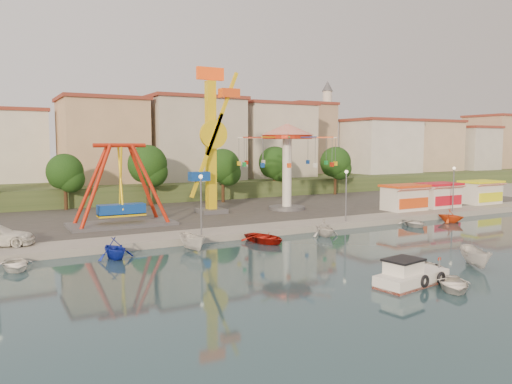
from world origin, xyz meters
TOP-DOWN VIEW (x-y plane):
  - ground at (0.00, 0.00)m, footprint 200.00×200.00m
  - quay_deck at (0.00, 62.00)m, footprint 200.00×100.00m
  - asphalt_pad at (0.00, 30.00)m, footprint 90.00×28.00m
  - hill_terrace at (0.00, 67.00)m, footprint 200.00×60.00m
  - pirate_ship_ride at (-12.93, 21.34)m, footprint 10.00×5.00m
  - kamikaze_tower at (-1.51, 25.01)m, footprint 4.57×3.10m
  - wave_swinger at (7.58, 23.72)m, footprint 11.60×11.60m
  - booth_left at (19.70, 16.49)m, footprint 5.40×3.78m
  - booth_mid at (25.58, 16.49)m, footprint 5.40×3.78m
  - booth_right at (33.58, 16.49)m, footprint 5.40×3.78m
  - lamp_post_1 at (-8.00, 13.00)m, footprint 0.14×0.14m
  - lamp_post_2 at (8.00, 13.00)m, footprint 0.14×0.14m
  - lamp_post_3 at (24.00, 13.00)m, footprint 0.14×0.14m
  - tree_1 at (-16.00, 36.24)m, footprint 4.35×4.35m
  - tree_2 at (-6.00, 35.81)m, footprint 5.02×5.02m
  - tree_3 at (4.00, 34.36)m, footprint 4.68×4.68m
  - tree_4 at (14.00, 37.35)m, footprint 4.86×4.86m
  - tree_5 at (24.00, 35.54)m, footprint 4.83×4.83m
  - building_1 at (-21.33, 51.38)m, footprint 12.33×9.01m
  - building_2 at (-8.19, 51.96)m, footprint 11.95×9.28m
  - building_3 at (5.60, 48.80)m, footprint 12.59×10.50m
  - building_4 at (19.07, 52.20)m, footprint 10.75×9.23m
  - building_5 at (32.37, 50.33)m, footprint 12.77×10.96m
  - building_6 at (44.15, 48.77)m, footprint 8.23×8.98m
  - building_7 at (56.03, 53.70)m, footprint 11.59×10.93m
  - building_8 at (69.93, 47.19)m, footprint 12.84×9.28m
  - building_9 at (83.46, 49.95)m, footprint 12.95×9.17m
  - minaret at (36.00, 54.00)m, footprint 2.80×2.80m
  - cabin_motorboat at (-2.13, -5.75)m, footprint 5.38×2.81m
  - rowboat_a at (1.01, -3.67)m, footprint 3.43×4.33m
  - rowboat_b at (-0.69, -7.72)m, footprint 4.10×4.22m
  - skiff at (5.10, -4.78)m, footprint 3.05×3.92m
  - moored_boat_0 at (-22.94, 9.80)m, footprint 2.61×3.57m
  - moored_boat_1 at (-16.24, 9.80)m, footprint 3.29×3.61m
  - moored_boat_2 at (-10.06, 9.80)m, footprint 1.63×3.78m
  - moored_boat_3 at (-3.40, 9.80)m, footprint 3.94×4.83m
  - moored_boat_4 at (2.95, 9.80)m, footprint 2.71×3.08m
  - moored_boat_6 at (14.44, 9.80)m, footprint 3.47×4.16m
  - moored_boat_7 at (19.89, 9.80)m, footprint 3.14×3.42m

SIDE VIEW (x-z plane):
  - ground at x=0.00m, z-range 0.00..0.00m
  - quay_deck at x=0.00m, z-range 0.00..0.60m
  - rowboat_b at x=-0.69m, z-range 0.00..0.71m
  - moored_boat_0 at x=-22.94m, z-range 0.00..0.72m
  - moored_boat_6 at x=14.44m, z-range 0.00..0.74m
  - rowboat_a at x=1.01m, z-range 0.00..0.81m
  - moored_boat_3 at x=-3.40m, z-range 0.00..0.88m
  - cabin_motorboat at x=-2.13m, z-range -0.42..1.38m
  - asphalt_pad at x=0.00m, z-range 0.60..0.61m
  - moored_boat_2 at x=-10.06m, z-range 0.00..1.43m
  - skiff at x=5.10m, z-range 0.00..1.44m
  - moored_boat_7 at x=19.89m, z-range 0.00..1.52m
  - moored_boat_4 at x=2.95m, z-range 0.00..1.55m
  - moored_boat_1 at x=-16.24m, z-range 0.00..1.64m
  - hill_terrace at x=0.00m, z-range 0.00..3.00m
  - booth_left at x=19.70m, z-range 0.62..3.70m
  - booth_mid at x=25.58m, z-range 0.62..3.70m
  - booth_right at x=33.58m, z-range 0.62..3.70m
  - lamp_post_1 at x=-8.00m, z-range 0.60..5.60m
  - lamp_post_2 at x=8.00m, z-range 0.60..5.60m
  - lamp_post_3 at x=24.00m, z-range 0.60..5.60m
  - pirate_ship_ride at x=-12.93m, z-range 0.39..8.39m
  - tree_1 at x=-16.00m, z-range 1.80..8.60m
  - tree_3 at x=4.00m, z-range 1.90..9.21m
  - tree_5 at x=24.00m, z-range 1.94..9.48m
  - tree_4 at x=14.00m, z-range 1.95..9.55m
  - tree_2 at x=-6.00m, z-range 1.99..9.84m
  - building_1 at x=-21.33m, z-range 3.00..11.63m
  - building_7 at x=56.03m, z-range 3.00..11.76m
  - building_3 at x=5.60m, z-range 3.00..12.20m
  - building_9 at x=83.46m, z-range 3.00..12.21m
  - building_4 at x=19.07m, z-range 3.00..12.24m
  - wave_swinger at x=7.58m, z-range 3.00..13.40m
  - kamikaze_tower at x=-1.51m, z-range 0.32..16.82m
  - building_5 at x=32.37m, z-range 3.00..14.21m
  - building_2 at x=-8.19m, z-range 3.00..14.23m
  - building_6 at x=44.15m, z-range 3.00..15.36m
  - building_8 at x=69.93m, z-range 3.00..15.58m
  - minaret at x=36.00m, z-range 3.55..21.55m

